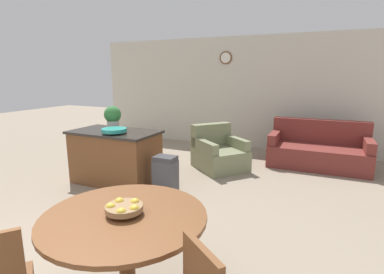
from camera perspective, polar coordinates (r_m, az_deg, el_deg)
wall_back at (r=7.54m, az=9.59°, el=8.29°), size 8.00×0.09×2.70m
dining_table at (r=2.46m, az=-12.54°, el=-17.89°), size 1.25×1.25×0.78m
fruit_bowl at (r=2.36m, az=-12.79°, el=-13.04°), size 0.28×0.28×0.10m
kitchen_island at (r=5.21m, az=-14.35°, el=-3.66°), size 1.46×0.81×0.89m
teal_bowl at (r=4.89m, az=-14.59°, el=1.25°), size 0.39×0.39×0.08m
potted_plant at (r=5.36m, az=-14.87°, el=3.84°), size 0.29×0.29×0.39m
trash_bin at (r=4.60m, az=-5.07°, el=-7.33°), size 0.34×0.25×0.60m
couch at (r=6.47m, az=22.89°, el=-2.50°), size 1.87×0.97×0.90m
armchair at (r=5.85m, az=5.09°, el=-3.24°), size 1.24×1.22×0.84m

